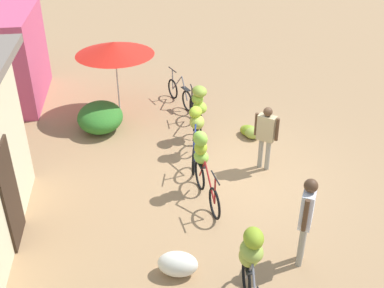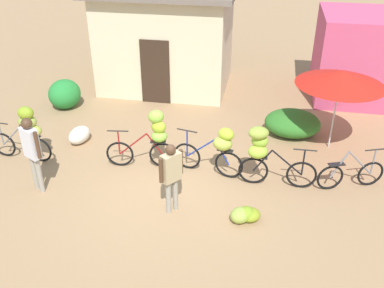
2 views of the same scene
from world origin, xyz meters
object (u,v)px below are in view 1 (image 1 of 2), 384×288
object	(u,v)px
bicycle_by_shop	(198,105)
person_vendor	(266,132)
bicycle_near_pile	(203,161)
person_bystander	(307,213)
market_umbrella	(115,48)
bicycle_leftmost	(251,264)
bicycle_rightmost	(180,94)
bicycle_center_loaded	(196,130)
banana_pile_on_ground	(250,132)
produce_sack	(178,264)

from	to	relation	value
bicycle_by_shop	person_vendor	size ratio (longest dim) A/B	1.10
bicycle_near_pile	person_bystander	size ratio (longest dim) A/B	0.95
market_umbrella	bicycle_leftmost	xyz separation A→B (m)	(-7.26, -2.01, -1.04)
market_umbrella	bicycle_rightmost	xyz separation A→B (m)	(0.28, -1.78, -1.57)
bicycle_by_shop	bicycle_rightmost	distance (m)	2.01
bicycle_center_loaded	bicycle_rightmost	xyz separation A→B (m)	(2.98, 0.04, -0.39)
market_umbrella	bicycle_rightmost	world-z (taller)	market_umbrella
bicycle_near_pile	bicycle_center_loaded	xyz separation A→B (m)	(1.55, -0.08, -0.10)
bicycle_near_pile	market_umbrella	bearing A→B (deg)	22.27
bicycle_near_pile	banana_pile_on_ground	distance (m)	2.92
bicycle_leftmost	produce_sack	distance (m)	1.47
market_umbrella	bicycle_near_pile	size ratio (longest dim) A/B	1.27
bicycle_rightmost	person_bystander	distance (m)	6.93
bicycle_leftmost	person_vendor	xyz separation A→B (m)	(3.84, -1.30, 0.09)
banana_pile_on_ground	bicycle_near_pile	bearing A→B (deg)	145.10
banana_pile_on_ground	bicycle_rightmost	bearing A→B (deg)	35.81
produce_sack	person_vendor	world-z (taller)	person_vendor
bicycle_center_loaded	produce_sack	world-z (taller)	bicycle_center_loaded
banana_pile_on_ground	bicycle_center_loaded	bearing A→B (deg)	116.78
bicycle_leftmost	bicycle_near_pile	distance (m)	3.03
bicycle_center_loaded	market_umbrella	bearing A→B (deg)	34.06
bicycle_leftmost	bicycle_rightmost	xyz separation A→B (m)	(7.54, 0.23, -0.53)
bicycle_near_pile	bicycle_center_loaded	distance (m)	1.56
market_umbrella	produce_sack	size ratio (longest dim) A/B	3.06
bicycle_center_loaded	person_bystander	size ratio (longest dim) A/B	0.95
bicycle_near_pile	produce_sack	bearing A→B (deg)	160.59
bicycle_center_loaded	banana_pile_on_ground	size ratio (longest dim) A/B	2.24
banana_pile_on_ground	person_bystander	distance (m)	4.66
bicycle_by_shop	person_vendor	world-z (taller)	person_vendor
bicycle_center_loaded	person_bystander	bearing A→B (deg)	-160.81
bicycle_leftmost	person_bystander	world-z (taller)	person_bystander
bicycle_rightmost	produce_sack	world-z (taller)	bicycle_rightmost
produce_sack	person_bystander	bearing A→B (deg)	-90.31
person_vendor	bicycle_near_pile	bearing A→B (deg)	117.61
bicycle_center_loaded	bicycle_leftmost	bearing A→B (deg)	-177.68
market_umbrella	person_vendor	bearing A→B (deg)	-136.00
market_umbrella	banana_pile_on_ground	size ratio (longest dim) A/B	2.85
person_vendor	person_bystander	xyz separation A→B (m)	(-3.05, 0.17, 0.14)
bicycle_leftmost	bicycle_by_shop	distance (m)	5.62
bicycle_center_loaded	bicycle_by_shop	size ratio (longest dim) A/B	0.97
person_vendor	market_umbrella	bearing A→B (deg)	44.00
market_umbrella	banana_pile_on_ground	distance (m)	4.26
person_vendor	bicycle_by_shop	bearing A→B (deg)	35.80
bicycle_rightmost	bicycle_near_pile	bearing A→B (deg)	179.51
bicycle_leftmost	bicycle_near_pile	xyz separation A→B (m)	(3.02, 0.27, -0.04)
market_umbrella	bicycle_by_shop	xyz separation A→B (m)	(-1.65, -2.03, -1.04)
person_bystander	market_umbrella	bearing A→B (deg)	25.85
bicycle_center_loaded	produce_sack	xyz separation A→B (m)	(-3.77, 0.86, -0.52)
bicycle_center_loaded	person_bystander	distance (m)	4.02
market_umbrella	bicycle_by_shop	size ratio (longest dim) A/B	1.24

